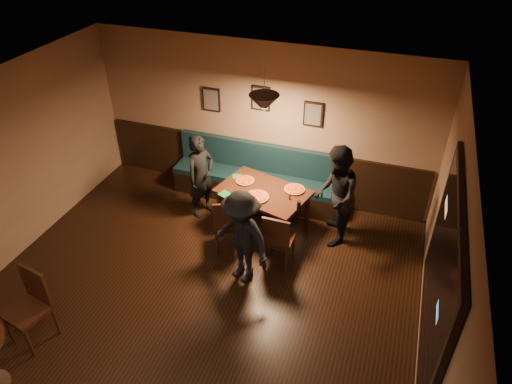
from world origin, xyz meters
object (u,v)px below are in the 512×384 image
at_px(diner_left, 201,176).
at_px(tabasco_bottle, 290,196).
at_px(soda_glass, 299,205).
at_px(cafe_chair_far, 26,310).
at_px(booth_bench, 255,175).
at_px(chair_near_left, 228,222).
at_px(chair_near_right, 279,238).
at_px(dining_table, 263,209).
at_px(diner_right, 336,196).
at_px(diner_front, 241,238).

height_order(diner_left, tabasco_bottle, diner_left).
bearing_deg(soda_glass, cafe_chair_far, -133.73).
relative_size(soda_glass, cafe_chair_far, 0.13).
bearing_deg(cafe_chair_far, booth_bench, -101.10).
bearing_deg(booth_bench, chair_near_left, -88.74).
height_order(soda_glass, cafe_chair_far, cafe_chair_far).
xyz_separation_m(chair_near_right, tabasco_bottle, (-0.03, 0.62, 0.34)).
relative_size(dining_table, diner_right, 0.84).
bearing_deg(booth_bench, dining_table, -62.64).
bearing_deg(dining_table, chair_near_right, -40.44).
distance_m(dining_table, chair_near_left, 0.74).
relative_size(diner_right, cafe_chair_far, 1.60).
distance_m(soda_glass, tabasco_bottle, 0.27).
xyz_separation_m(diner_right, tabasco_bottle, (-0.67, -0.19, -0.03)).
height_order(diner_left, diner_front, diner_left).
bearing_deg(chair_near_right, dining_table, 125.55).
height_order(chair_near_left, diner_right, diner_right).
distance_m(soda_glass, cafe_chair_far, 3.90).
relative_size(chair_near_right, tabasco_bottle, 8.01).
bearing_deg(diner_right, soda_glass, -63.95).
relative_size(chair_near_left, diner_left, 0.65).
height_order(dining_table, chair_near_right, chair_near_right).
xyz_separation_m(chair_near_right, cafe_chair_far, (-2.52, -2.38, 0.05)).
distance_m(dining_table, cafe_chair_far, 3.70).
bearing_deg(diner_left, booth_bench, -21.85).
bearing_deg(soda_glass, diner_right, 38.45).
relative_size(diner_left, tabasco_bottle, 12.73).
distance_m(diner_front, tabasco_bottle, 1.18).
xyz_separation_m(diner_left, diner_front, (1.19, -1.26, -0.00)).
bearing_deg(diner_front, diner_left, 156.81).
relative_size(diner_right, diner_front, 1.12).
relative_size(diner_front, tabasco_bottle, 12.70).
xyz_separation_m(booth_bench, soda_glass, (1.05, -1.05, 0.32)).
height_order(chair_near_right, cafe_chair_far, cafe_chair_far).
xyz_separation_m(booth_bench, diner_right, (1.53, -0.66, 0.34)).
bearing_deg(diner_right, diner_left, -101.42).
xyz_separation_m(tabasco_bottle, cafe_chair_far, (-2.50, -3.00, -0.28)).
xyz_separation_m(diner_left, cafe_chair_far, (-0.92, -3.15, -0.23)).
height_order(chair_near_left, diner_front, diner_front).
xyz_separation_m(diner_front, tabasco_bottle, (0.39, 1.11, 0.06)).
bearing_deg(diner_front, soda_glass, 81.01).
xyz_separation_m(dining_table, diner_front, (0.08, -1.20, 0.37)).
distance_m(booth_bench, chair_near_left, 1.40).
distance_m(diner_right, diner_front, 1.68).
bearing_deg(booth_bench, diner_front, -76.46).
relative_size(booth_bench, chair_near_right, 3.19).
xyz_separation_m(booth_bench, diner_front, (0.47, -1.96, 0.25)).
distance_m(booth_bench, diner_front, 2.03).
height_order(chair_near_left, chair_near_right, chair_near_left).
bearing_deg(diner_left, soda_glass, -77.13).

